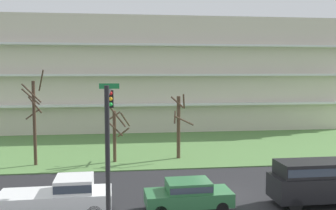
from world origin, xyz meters
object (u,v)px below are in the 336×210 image
at_px(tree_far_left, 34,118).
at_px(pickup_white_near_left, 61,196).
at_px(traffic_signal_mast, 109,133).
at_px(van_black_center_left, 320,179).
at_px(tree_left, 116,133).
at_px(tree_center, 179,125).
at_px(sedan_green_near_right, 188,194).

height_order(tree_far_left, pickup_white_near_left, tree_far_left).
bearing_deg(traffic_signal_mast, van_black_center_left, 13.45).
bearing_deg(tree_left, tree_far_left, -177.35).
bearing_deg(tree_far_left, tree_left, 2.65).
xyz_separation_m(tree_far_left, tree_left, (5.99, 0.28, -1.25)).
xyz_separation_m(tree_far_left, traffic_signal_mast, (5.86, -12.98, 0.91)).
relative_size(tree_center, sedan_green_near_right, 1.19).
bearing_deg(pickup_white_near_left, tree_center, 54.61).
xyz_separation_m(tree_center, sedan_green_near_right, (-1.26, -11.21, -1.94)).
xyz_separation_m(van_black_center_left, traffic_signal_mast, (-10.99, -2.63, 3.14)).
xyz_separation_m(tree_left, van_black_center_left, (10.87, -10.63, -0.98)).
bearing_deg(tree_left, pickup_white_near_left, -103.66).
bearing_deg(pickup_white_near_left, traffic_signal_mast, -48.27).
distance_m(tree_far_left, van_black_center_left, 19.91).
height_order(tree_left, sedan_green_near_right, tree_left).
distance_m(pickup_white_near_left, van_black_center_left, 13.45).
distance_m(tree_left, pickup_white_near_left, 11.02).
distance_m(tree_center, van_black_center_left, 12.73).
height_order(tree_center, sedan_green_near_right, tree_center).
xyz_separation_m(tree_center, pickup_white_near_left, (-7.59, -11.21, -1.80)).
relative_size(tree_center, van_black_center_left, 1.02).
height_order(tree_far_left, tree_center, tree_far_left).
bearing_deg(pickup_white_near_left, sedan_green_near_right, -1.33).
relative_size(tree_far_left, pickup_white_near_left, 1.33).
height_order(tree_center, pickup_white_near_left, tree_center).
bearing_deg(van_black_center_left, tree_left, 135.04).
relative_size(sedan_green_near_right, traffic_signal_mast, 0.68).
bearing_deg(van_black_center_left, tree_far_left, 147.85).
xyz_separation_m(tree_left, sedan_green_near_right, (3.75, -10.63, -1.51)).
height_order(pickup_white_near_left, van_black_center_left, van_black_center_left).
bearing_deg(tree_center, traffic_signal_mast, -110.35).
relative_size(van_black_center_left, sedan_green_near_right, 1.17).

